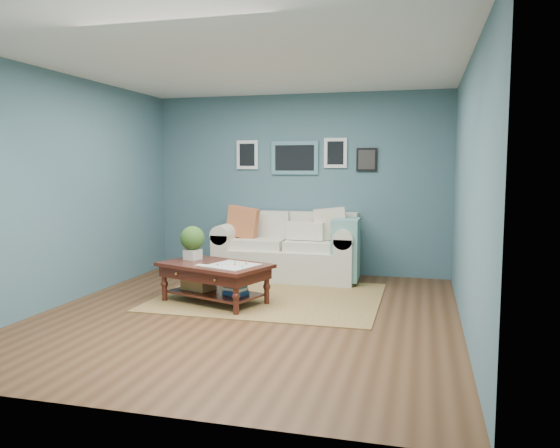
% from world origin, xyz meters
% --- Properties ---
extents(room_shell, '(5.00, 5.02, 2.70)m').
position_xyz_m(room_shell, '(0.00, 0.06, 1.36)').
color(room_shell, brown).
rests_on(room_shell, ground).
extents(area_rug, '(2.71, 2.17, 0.01)m').
position_xyz_m(area_rug, '(0.01, 0.82, 0.01)').
color(area_rug, brown).
rests_on(area_rug, ground).
extents(loveseat, '(2.06, 0.94, 1.06)m').
position_xyz_m(loveseat, '(0.03, 2.03, 0.43)').
color(loveseat, '#F0EACE').
rests_on(loveseat, ground).
extents(coffee_table, '(1.45, 1.13, 0.89)m').
position_xyz_m(coffee_table, '(-0.60, 0.41, 0.40)').
color(coffee_table, '#38120B').
rests_on(coffee_table, ground).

